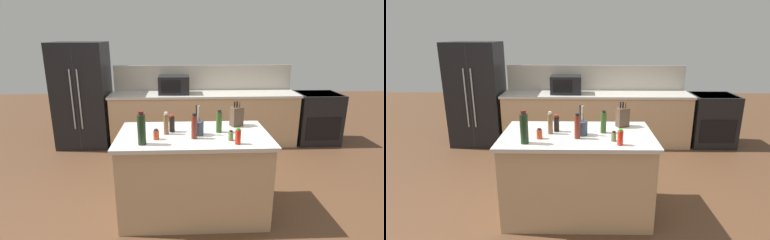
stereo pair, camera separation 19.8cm
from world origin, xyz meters
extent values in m
plane|color=brown|center=(0.00, 0.00, 0.00)|extent=(14.00, 14.00, 0.00)
cube|color=tan|center=(0.30, 2.20, 0.45)|extent=(3.28, 0.62, 0.90)
cube|color=beige|center=(0.30, 2.20, 0.92)|extent=(3.32, 0.66, 0.04)
cube|color=#B2A899|center=(0.30, 2.52, 1.17)|extent=(3.28, 0.03, 0.46)
cube|color=tan|center=(0.00, 0.00, 0.45)|extent=(1.55, 0.85, 0.90)
cube|color=beige|center=(0.00, 0.00, 0.92)|extent=(1.61, 0.91, 0.04)
cube|color=black|center=(-1.85, 2.25, 0.91)|extent=(0.89, 0.72, 1.82)
cube|color=#2D2D2D|center=(-1.85, 1.89, 0.91)|extent=(0.01, 0.00, 1.73)
cylinder|color=#ADB2B7|center=(-1.91, 1.87, 0.91)|extent=(0.02, 0.02, 1.00)
cylinder|color=#ADB2B7|center=(-1.79, 1.87, 0.91)|extent=(0.02, 0.02, 1.00)
cube|color=black|center=(2.38, 2.20, 0.46)|extent=(0.76, 0.64, 0.92)
cube|color=black|center=(2.38, 1.88, 0.35)|extent=(0.61, 0.01, 0.41)
cube|color=black|center=(2.38, 2.20, 0.91)|extent=(0.68, 0.58, 0.02)
cube|color=black|center=(-0.24, 2.20, 1.10)|extent=(0.53, 0.38, 0.31)
cube|color=black|center=(-0.29, 2.01, 1.10)|extent=(0.33, 0.01, 0.22)
cube|color=#4C3828|center=(0.51, 0.26, 1.05)|extent=(0.16, 0.14, 0.22)
cylinder|color=black|center=(0.48, 0.25, 1.20)|extent=(0.02, 0.02, 0.07)
cylinder|color=black|center=(0.51, 0.26, 1.20)|extent=(0.02, 0.02, 0.07)
cylinder|color=brown|center=(0.54, 0.27, 1.20)|extent=(0.02, 0.02, 0.07)
cylinder|color=#333D4C|center=(0.05, -0.04, 1.02)|extent=(0.12, 0.12, 0.15)
cylinder|color=olive|center=(0.06, -0.03, 1.17)|extent=(0.01, 0.05, 0.18)
cylinder|color=black|center=(0.03, -0.03, 1.17)|extent=(0.01, 0.05, 0.18)
cylinder|color=#B2B2B7|center=(0.05, -0.05, 1.17)|extent=(0.01, 0.03, 0.18)
cylinder|color=#567038|center=(0.36, -0.22, 0.98)|extent=(0.05, 0.05, 0.09)
cylinder|color=black|center=(0.36, -0.22, 1.04)|extent=(0.03, 0.03, 0.02)
cylinder|color=#2D4C1E|center=(0.28, 0.04, 1.05)|extent=(0.06, 0.06, 0.22)
cylinder|color=black|center=(0.28, 0.04, 1.18)|extent=(0.04, 0.04, 0.03)
cylinder|color=red|center=(0.41, -0.33, 1.01)|extent=(0.06, 0.06, 0.14)
cylinder|color=green|center=(0.41, -0.33, 1.09)|extent=(0.04, 0.04, 0.02)
cylinder|color=black|center=(-0.23, 0.08, 1.02)|extent=(0.06, 0.06, 0.17)
cylinder|color=#B22319|center=(-0.23, 0.08, 1.12)|extent=(0.04, 0.04, 0.02)
cylinder|color=black|center=(-0.51, -0.29, 1.09)|extent=(0.08, 0.08, 0.30)
cylinder|color=#4C1919|center=(-0.51, -0.29, 1.25)|extent=(0.05, 0.05, 0.04)
cylinder|color=maroon|center=(0.00, -0.15, 1.06)|extent=(0.06, 0.06, 0.24)
cylinder|color=black|center=(0.00, -0.15, 1.19)|extent=(0.04, 0.04, 0.03)
cylinder|color=brown|center=(-0.29, 0.00, 1.05)|extent=(0.05, 0.05, 0.22)
cylinder|color=#B2B2B7|center=(-0.29, 0.00, 1.17)|extent=(0.03, 0.03, 0.03)
cylinder|color=#B73D1E|center=(-0.38, -0.16, 0.99)|extent=(0.06, 0.06, 0.09)
cylinder|color=black|center=(-0.38, -0.16, 1.04)|extent=(0.04, 0.04, 0.02)
camera|label=1|loc=(-0.15, -3.02, 1.98)|focal=28.00mm
camera|label=2|loc=(0.05, -3.02, 1.98)|focal=28.00mm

